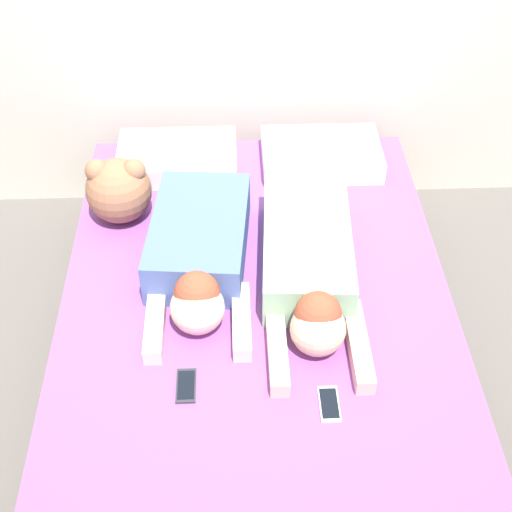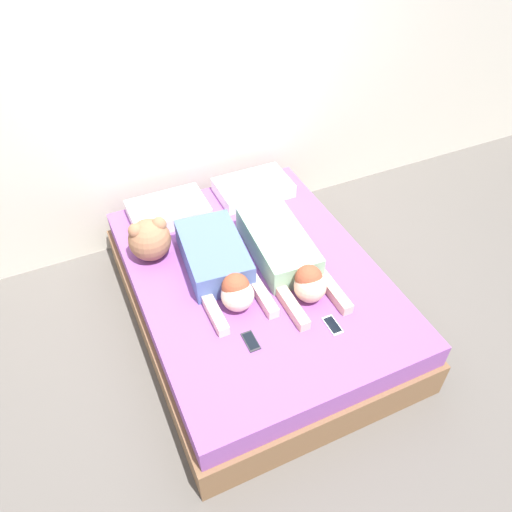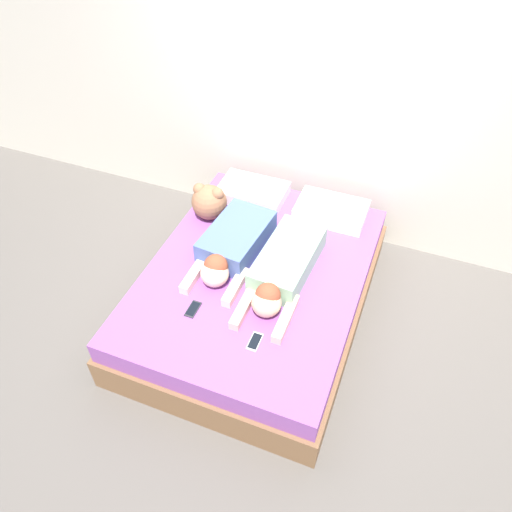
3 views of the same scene
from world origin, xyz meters
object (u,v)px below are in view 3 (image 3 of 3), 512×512
pillow_head_right (331,210)px  plush_toy (209,201)px  bed (256,291)px  person_left (231,246)px  pillow_head_left (253,192)px  cell_phone_left (193,309)px  cell_phone_right (255,342)px  person_right (283,270)px

pillow_head_right → plush_toy: bearing=-158.4°
bed → person_left: person_left is taller
person_left → pillow_head_left: bearing=99.3°
bed → pillow_head_right: bearing=66.8°
pillow_head_right → person_left: bearing=-127.9°
cell_phone_left → cell_phone_right: (0.50, -0.10, 0.00)m
bed → pillow_head_left: size_ratio=3.73×
pillow_head_right → cell_phone_right: bearing=-94.8°
bed → person_left: bearing=162.2°
person_left → cell_phone_right: (0.46, -0.69, -0.10)m
bed → pillow_head_right: 0.95m
bed → pillow_head_right: size_ratio=3.73×
person_right → person_left: bearing=168.5°
person_right → bed: bearing=175.5°
plush_toy → cell_phone_left: bearing=-71.7°
pillow_head_left → person_left: size_ratio=0.62×
pillow_head_right → cell_phone_left: pillow_head_right is taller
person_right → cell_phone_left: 0.70m
pillow_head_left → person_left: person_left is taller
pillow_head_right → person_left: person_left is taller
person_right → cell_phone_left: bearing=-134.1°
bed → cell_phone_right: bearing=-69.3°
pillow_head_left → cell_phone_right: bearing=-67.9°
pillow_head_left → pillow_head_right: size_ratio=1.00×
person_left → person_right: same height
bed → person_left: size_ratio=2.30×
person_right → plush_toy: 0.94m
person_right → cell_phone_right: size_ratio=7.18×
bed → cell_phone_right: cell_phone_right is taller
person_left → cell_phone_left: person_left is taller
person_left → person_right: 0.46m
person_left → plush_toy: size_ratio=3.05×
pillow_head_left → plush_toy: 0.46m
plush_toy → person_right: bearing=-30.2°
bed → pillow_head_left: 0.95m
pillow_head_right → person_right: 0.86m
plush_toy → pillow_head_left: bearing=57.7°
person_left → bed: bearing=-17.8°
person_left → plush_toy: (-0.36, 0.38, 0.05)m
pillow_head_left → person_right: size_ratio=0.54×
pillow_head_left → bed: bearing=-66.8°
pillow_head_right → person_right: (-0.14, -0.85, 0.04)m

